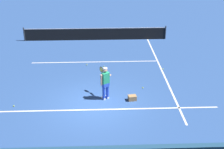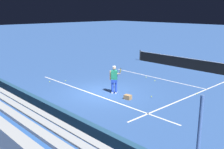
{
  "view_description": "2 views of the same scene",
  "coord_description": "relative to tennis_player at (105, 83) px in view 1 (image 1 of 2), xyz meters",
  "views": [
    {
      "loc": [
        0.33,
        -13.36,
        7.78
      ],
      "look_at": [
        0.9,
        0.47,
        1.4
      ],
      "focal_mm": 50.0,
      "sensor_mm": 36.0,
      "label": 1
    },
    {
      "loc": [
        11.72,
        -10.15,
        5.02
      ],
      "look_at": [
        -0.91,
        1.77,
        0.72
      ],
      "focal_mm": 42.0,
      "sensor_mm": 36.0,
      "label": 2
    }
  ],
  "objects": [
    {
      "name": "tennis_ball_midcourt",
      "position": [
        3.64,
        3.52,
        -0.86
      ],
      "size": [
        0.07,
        0.07,
        0.07
      ],
      "primitive_type": "sphere",
      "color": "#CCE533",
      "rests_on": "ground"
    },
    {
      "name": "court_baseline_white",
      "position": [
        -0.58,
        -1.07,
        -0.89
      ],
      "size": [
        12.0,
        0.1,
        0.01
      ],
      "primitive_type": "cube",
      "color": "white",
      "rests_on": "ground"
    },
    {
      "name": "tennis_ball_toward_net",
      "position": [
        -4.49,
        -0.63,
        -0.86
      ],
      "size": [
        0.07,
        0.07,
        0.07
      ],
      "primitive_type": "sphere",
      "color": "#CCE533",
      "rests_on": "ground"
    },
    {
      "name": "ground_plane",
      "position": [
        -0.58,
        -0.57,
        -0.89
      ],
      "size": [
        160.0,
        160.0,
        0.0
      ],
      "primitive_type": "plane",
      "color": "#2D5193"
    },
    {
      "name": "tennis_ball_on_baseline",
      "position": [
        2.05,
        1.06,
        -0.86
      ],
      "size": [
        0.07,
        0.07,
        0.07
      ],
      "primitive_type": "sphere",
      "color": "#CCE533",
      "rests_on": "ground"
    },
    {
      "name": "tennis_ball_near_player",
      "position": [
        -1.1,
        4.4,
        -0.86
      ],
      "size": [
        0.07,
        0.07,
        0.07
      ],
      "primitive_type": "sphere",
      "color": "#CCE533",
      "rests_on": "ground"
    },
    {
      "name": "ball_box_cardboard",
      "position": [
        1.34,
        -0.22,
        -0.76
      ],
      "size": [
        0.44,
        0.36,
        0.26
      ],
      "primitive_type": "cube",
      "rotation": [
        0.0,
        0.0,
        0.15
      ],
      "color": "#A87F51",
      "rests_on": "ground"
    },
    {
      "name": "court_service_line_white",
      "position": [
        -0.58,
        4.93,
        -0.89
      ],
      "size": [
        8.22,
        0.1,
        0.01
      ],
      "primitive_type": "cube",
      "color": "white",
      "rests_on": "ground"
    },
    {
      "name": "tennis_net",
      "position": [
        -0.58,
        9.46,
        -0.4
      ],
      "size": [
        11.09,
        0.09,
        1.07
      ],
      "color": "#33383D",
      "rests_on": "ground"
    },
    {
      "name": "court_sideline_white",
      "position": [
        3.53,
        3.43,
        -0.89
      ],
      "size": [
        0.1,
        12.0,
        0.01
      ],
      "primitive_type": "cube",
      "color": "white",
      "rests_on": "ground"
    },
    {
      "name": "tennis_player",
      "position": [
        0.0,
        0.0,
        0.0
      ],
      "size": [
        0.58,
        1.06,
        1.71
      ],
      "color": "blue",
      "rests_on": "ground"
    },
    {
      "name": "tennis_ball_far_left",
      "position": [
        -0.02,
        4.08,
        -0.86
      ],
      "size": [
        0.07,
        0.07,
        0.07
      ],
      "primitive_type": "sphere",
      "color": "#CCE533",
      "rests_on": "ground"
    }
  ]
}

